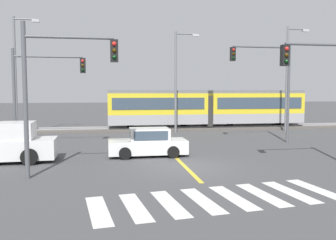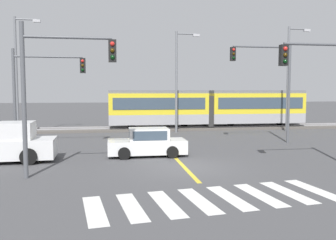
% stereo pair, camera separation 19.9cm
% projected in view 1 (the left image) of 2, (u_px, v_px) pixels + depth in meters
% --- Properties ---
extents(ground_plane, '(200.00, 200.00, 0.00)m').
position_uv_depth(ground_plane, '(186.00, 167.00, 16.39)').
color(ground_plane, '#474749').
extents(track_bed, '(120.00, 4.00, 0.18)m').
position_uv_depth(track_bed, '(147.00, 129.00, 32.77)').
color(track_bed, '#56514C').
rests_on(track_bed, ground).
extents(rail_near, '(120.00, 0.08, 0.10)m').
position_uv_depth(rail_near, '(148.00, 128.00, 32.05)').
color(rail_near, '#939399').
rests_on(rail_near, track_bed).
extents(rail_far, '(120.00, 0.08, 0.10)m').
position_uv_depth(rail_far, '(147.00, 126.00, 33.47)').
color(rail_far, '#939399').
rests_on(rail_far, track_bed).
extents(light_rail_tram, '(18.50, 2.64, 3.43)m').
position_uv_depth(light_rail_tram, '(207.00, 107.00, 33.54)').
color(light_rail_tram, '#9E9EA3').
rests_on(light_rail_tram, track_bed).
extents(crosswalk_stripe_0, '(0.93, 2.85, 0.01)m').
position_uv_depth(crosswalk_stripe_0, '(98.00, 210.00, 10.45)').
color(crosswalk_stripe_0, silver).
rests_on(crosswalk_stripe_0, ground).
extents(crosswalk_stripe_1, '(0.93, 2.85, 0.01)m').
position_uv_depth(crosswalk_stripe_1, '(135.00, 207.00, 10.77)').
color(crosswalk_stripe_1, silver).
rests_on(crosswalk_stripe_1, ground).
extents(crosswalk_stripe_2, '(0.93, 2.85, 0.01)m').
position_uv_depth(crosswalk_stripe_2, '(170.00, 203.00, 11.09)').
color(crosswalk_stripe_2, silver).
rests_on(crosswalk_stripe_2, ground).
extents(crosswalk_stripe_3, '(0.93, 2.85, 0.01)m').
position_uv_depth(crosswalk_stripe_3, '(202.00, 200.00, 11.41)').
color(crosswalk_stripe_3, silver).
rests_on(crosswalk_stripe_3, ground).
extents(crosswalk_stripe_4, '(0.93, 2.85, 0.01)m').
position_uv_depth(crosswalk_stripe_4, '(233.00, 197.00, 11.74)').
color(crosswalk_stripe_4, silver).
rests_on(crosswalk_stripe_4, ground).
extents(crosswalk_stripe_5, '(0.93, 2.85, 0.01)m').
position_uv_depth(crosswalk_stripe_5, '(262.00, 194.00, 12.06)').
color(crosswalk_stripe_5, silver).
rests_on(crosswalk_stripe_5, ground).
extents(crosswalk_stripe_6, '(0.93, 2.85, 0.01)m').
position_uv_depth(crosswalk_stripe_6, '(290.00, 192.00, 12.38)').
color(crosswalk_stripe_6, silver).
rests_on(crosswalk_stripe_6, ground).
extents(crosswalk_stripe_7, '(0.93, 2.85, 0.01)m').
position_uv_depth(crosswalk_stripe_7, '(316.00, 189.00, 12.70)').
color(crosswalk_stripe_7, silver).
rests_on(crosswalk_stripe_7, ground).
extents(lane_centre_line, '(0.20, 17.56, 0.01)m').
position_uv_depth(lane_centre_line, '(166.00, 148.00, 22.18)').
color(lane_centre_line, gold).
rests_on(lane_centre_line, ground).
extents(sedan_crossing, '(4.20, 1.92, 1.52)m').
position_uv_depth(sedan_crossing, '(148.00, 143.00, 19.26)').
color(sedan_crossing, silver).
rests_on(sedan_crossing, ground).
extents(pickup_truck, '(5.48, 2.40, 1.98)m').
position_uv_depth(pickup_truck, '(2.00, 145.00, 17.50)').
color(pickup_truck, silver).
rests_on(pickup_truck, ground).
extents(traffic_light_near_right, '(3.75, 0.38, 5.91)m').
position_uv_depth(traffic_light_near_right, '(331.00, 81.00, 15.77)').
color(traffic_light_near_right, '#515459').
rests_on(traffic_light_near_right, ground).
extents(traffic_light_mid_right, '(4.25, 0.38, 6.75)m').
position_uv_depth(traffic_light_mid_right, '(270.00, 76.00, 23.85)').
color(traffic_light_mid_right, '#515459').
rests_on(traffic_light_mid_right, ground).
extents(traffic_light_near_left, '(3.75, 0.38, 6.23)m').
position_uv_depth(traffic_light_near_left, '(57.00, 78.00, 14.16)').
color(traffic_light_near_left, '#515459').
rests_on(traffic_light_near_left, ground).
extents(traffic_light_mid_left, '(4.25, 0.38, 6.03)m').
position_uv_depth(traffic_light_mid_left, '(39.00, 83.00, 21.17)').
color(traffic_light_mid_left, '#515459').
rests_on(traffic_light_mid_left, ground).
extents(street_lamp_west, '(2.04, 0.28, 9.35)m').
position_uv_depth(street_lamp_west, '(17.00, 69.00, 27.96)').
color(street_lamp_west, slate).
rests_on(street_lamp_west, ground).
extents(street_lamp_centre, '(2.09, 0.28, 8.56)m').
position_uv_depth(street_lamp_centre, '(178.00, 76.00, 30.22)').
color(street_lamp_centre, slate).
rests_on(street_lamp_centre, ground).
extents(street_lamp_east, '(2.02, 0.28, 9.11)m').
position_uv_depth(street_lamp_east, '(289.00, 73.00, 31.10)').
color(street_lamp_east, slate).
rests_on(street_lamp_east, ground).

